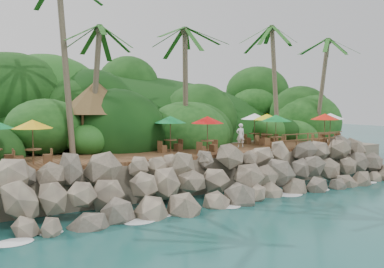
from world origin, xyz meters
TOP-DOWN VIEW (x-y plane):
  - ground at (0.00, 0.00)m, footprint 140.00×140.00m
  - land_base at (0.00, 16.00)m, footprint 32.00×25.20m
  - jungle_hill at (0.00, 23.50)m, footprint 44.80×28.00m
  - seawall at (0.00, 2.00)m, footprint 29.00×4.00m
  - terrace at (0.00, 6.00)m, footprint 26.00×5.00m
  - jungle_foliage at (0.00, 15.00)m, footprint 44.00×16.00m
  - foam_line at (0.00, 0.30)m, footprint 25.20×0.80m
  - palms at (-0.10, 8.53)m, footprint 34.64×7.34m
  - palapa at (-4.97, 10.06)m, footprint 5.07×5.07m
  - dining_clusters at (2.09, 5.60)m, footprint 25.72×5.32m
  - railing at (8.73, 3.65)m, footprint 6.10×0.10m
  - waiter at (4.00, 6.01)m, footprint 0.71×0.57m

SIDE VIEW (x-z plane):
  - ground at x=0.00m, z-range 0.00..0.00m
  - jungle_hill at x=0.00m, z-range -7.70..7.70m
  - jungle_foliage at x=0.00m, z-range -6.00..6.00m
  - foam_line at x=0.00m, z-range 0.00..0.06m
  - land_base at x=0.00m, z-range 0.00..2.10m
  - seawall at x=0.00m, z-range 0.00..2.30m
  - terrace at x=0.00m, z-range 2.10..2.30m
  - railing at x=8.73m, z-range 2.41..3.41m
  - waiter at x=4.00m, z-range 2.30..3.97m
  - dining_clusters at x=2.09m, z-range 3.06..5.35m
  - palapa at x=-4.97m, z-range 3.49..8.09m
  - palms at x=-0.10m, z-range 5.28..17.46m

